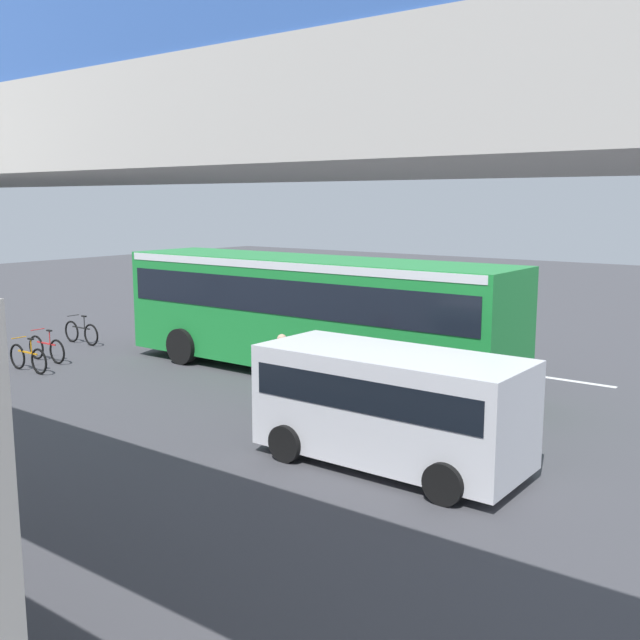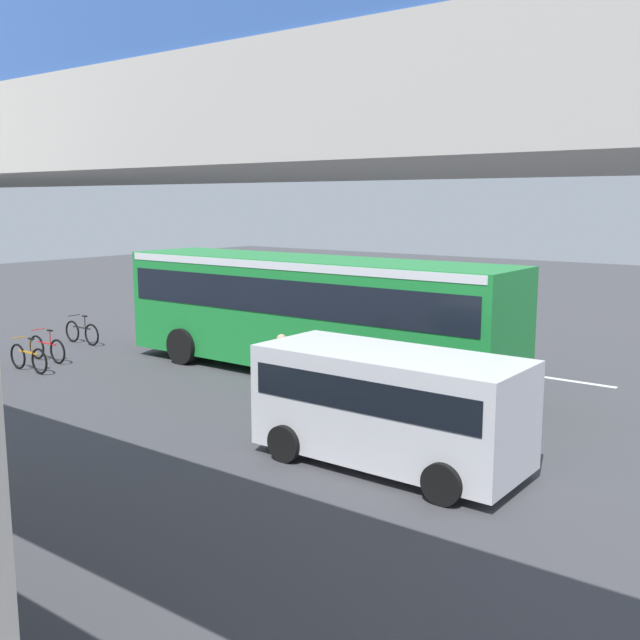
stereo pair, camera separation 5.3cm
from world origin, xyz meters
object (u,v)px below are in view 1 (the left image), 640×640
Objects in this scene: bicycle_red at (47,349)px; pedestrian at (282,375)px; bicycle_orange at (28,358)px; city_bus at (310,305)px; parked_van at (390,401)px; bicycle_black at (81,333)px.

pedestrian reaches higher than bicycle_red.
bicycle_red is at bearing -54.49° from bicycle_orange.
city_bus is 3.98m from pedestrian.
parked_van reaches higher than bicycle_orange.
pedestrian is at bearing -172.35° from bicycle_orange.
bicycle_orange is 0.99× the size of pedestrian.
bicycle_black is 0.99× the size of pedestrian.
city_bus is 6.52× the size of bicycle_orange.
city_bus is 8.02m from bicycle_red.
bicycle_orange is at bearing 125.51° from bicycle_red.
bicycle_orange is at bearing 7.65° from pedestrian.
bicycle_red is 2.67m from bicycle_black.
pedestrian reaches higher than bicycle_orange.
parked_van is 2.71× the size of bicycle_red.
pedestrian is at bearing 168.15° from bicycle_black.
parked_van is 2.71× the size of bicycle_orange.
bicycle_black is (1.48, -2.23, 0.00)m from bicycle_red.
city_bus reaches higher than bicycle_orange.
bicycle_orange is (-0.75, 1.06, 0.00)m from bicycle_red.
parked_van is 3.80m from pedestrian.
parked_van is 2.71× the size of bicycle_black.
bicycle_red is (7.09, 3.43, -1.51)m from city_bus.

